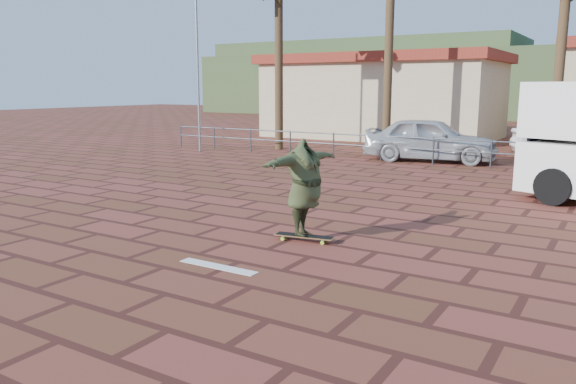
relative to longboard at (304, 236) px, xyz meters
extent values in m
plane|color=brown|center=(-1.11, -0.79, -0.09)|extent=(120.00, 120.00, 0.00)
cube|color=white|center=(-0.41, -1.99, -0.09)|extent=(1.40, 0.22, 0.01)
cylinder|color=#47494F|center=(-13.11, 11.21, 0.41)|extent=(0.06, 0.06, 1.00)
cylinder|color=#47494F|center=(-11.11, 11.21, 0.41)|extent=(0.06, 0.06, 1.00)
cylinder|color=#47494F|center=(-9.11, 11.21, 0.41)|extent=(0.06, 0.06, 1.00)
cylinder|color=#47494F|center=(-7.11, 11.21, 0.41)|extent=(0.06, 0.06, 1.00)
cylinder|color=#47494F|center=(-5.11, 11.21, 0.41)|extent=(0.06, 0.06, 1.00)
cylinder|color=#47494F|center=(-3.11, 11.21, 0.41)|extent=(0.06, 0.06, 1.00)
cylinder|color=#47494F|center=(-1.11, 11.21, 0.41)|extent=(0.06, 0.06, 1.00)
cylinder|color=#47494F|center=(0.89, 11.21, 0.41)|extent=(0.06, 0.06, 1.00)
cylinder|color=#47494F|center=(2.89, 11.21, 0.41)|extent=(0.06, 0.06, 1.00)
cylinder|color=#47494F|center=(-1.11, 11.21, 0.86)|extent=(24.00, 0.05, 0.05)
cylinder|color=#47494F|center=(-1.11, 11.21, 0.46)|extent=(24.00, 0.05, 0.05)
cylinder|color=gray|center=(-11.11, 10.21, 3.91)|extent=(0.10, 0.10, 8.00)
cylinder|color=brown|center=(-8.61, 12.71, 3.41)|extent=(0.36, 0.36, 7.00)
cylinder|color=brown|center=(-4.11, 14.21, 4.01)|extent=(0.36, 0.36, 8.20)
cylinder|color=brown|center=(2.39, 14.71, 3.16)|extent=(0.36, 0.36, 6.50)
cube|color=beige|center=(-7.11, 21.21, 1.91)|extent=(12.00, 7.00, 4.00)
cube|color=maroon|center=(-7.11, 21.21, 4.16)|extent=(12.60, 7.60, 0.50)
cube|color=#384C28|center=(-1.11, 49.21, 2.91)|extent=(70.00, 18.00, 6.00)
cube|color=#384C28|center=(-23.11, 55.21, 3.91)|extent=(35.00, 14.00, 8.00)
cube|color=olive|center=(0.00, 0.00, 0.01)|extent=(1.13, 0.44, 0.02)
cube|color=black|center=(0.00, 0.00, 0.02)|extent=(1.08, 0.42, 0.00)
cube|color=silver|center=(-0.37, -0.07, -0.02)|extent=(0.09, 0.19, 0.03)
cube|color=silver|center=(0.37, 0.07, -0.02)|extent=(0.09, 0.19, 0.03)
cylinder|color=#A8DA2E|center=(-0.35, -0.18, -0.05)|extent=(0.07, 0.04, 0.07)
cylinder|color=#A8DA2E|center=(-0.39, 0.04, -0.05)|extent=(0.07, 0.04, 0.07)
cylinder|color=#A8DA2E|center=(0.39, -0.04, -0.05)|extent=(0.07, 0.04, 0.07)
cylinder|color=#A8DA2E|center=(0.35, 0.18, -0.05)|extent=(0.07, 0.04, 0.07)
imported|color=#374022|center=(0.00, 0.00, 0.90)|extent=(0.75, 2.21, 1.77)
cube|color=black|center=(3.03, 7.22, 1.63)|extent=(0.65, 1.81, 0.72)
cylinder|color=black|center=(3.46, 5.85, 0.36)|extent=(0.94, 0.57, 0.89)
imported|color=#AFB3B6|center=(-1.55, 12.21, 0.74)|extent=(5.11, 2.69, 1.66)
camera|label=1|loc=(4.91, -8.58, 2.68)|focal=35.00mm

